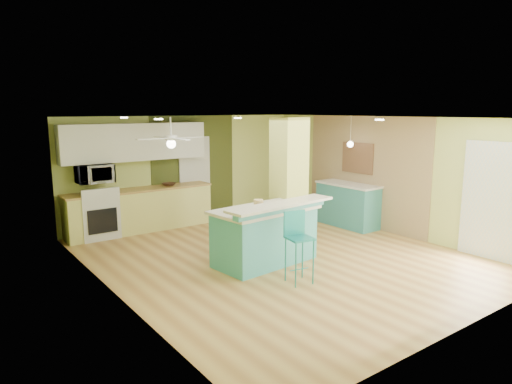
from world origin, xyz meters
TOP-DOWN VIEW (x-y plane):
  - floor at (0.00, 0.00)m, footprint 6.00×7.00m
  - ceiling at (0.00, 0.00)m, footprint 6.00×7.00m
  - wall_back at (0.00, 3.50)m, footprint 6.00×0.01m
  - wall_front at (0.00, -3.50)m, footprint 6.00×0.01m
  - wall_left at (-3.00, 0.00)m, footprint 0.01×7.00m
  - wall_right at (3.00, 0.00)m, footprint 0.01×7.00m
  - wood_panel at (2.99, 0.60)m, footprint 0.02×3.40m
  - olive_accent at (0.20, 3.49)m, footprint 2.20×0.02m
  - interior_door at (0.20, 3.46)m, footprint 0.82×0.05m
  - french_door at (2.97, -2.30)m, footprint 0.04×1.08m
  - column at (0.65, 0.50)m, footprint 0.55×0.55m
  - kitchen_run at (-1.30, 3.20)m, footprint 3.25×0.63m
  - stove at (-2.25, 3.19)m, footprint 0.76×0.66m
  - upper_cabinets at (-1.30, 3.32)m, footprint 3.20×0.34m
  - microwave at (-2.25, 3.20)m, footprint 0.70×0.48m
  - ceiling_fan at (-1.10, 2.00)m, footprint 1.41×1.41m
  - pendant_lamp at (2.65, 0.75)m, footprint 0.14×0.14m
  - wall_decor at (2.96, 0.80)m, footprint 0.03×0.90m
  - peninsula at (-0.41, -0.13)m, footprint 2.14×1.30m
  - bar_stool at (-0.54, -1.11)m, footprint 0.43×0.43m
  - side_counter at (2.70, 0.80)m, footprint 0.65×1.53m
  - fruit_bowl at (-0.63, 3.17)m, footprint 0.38×0.38m
  - canister at (-0.58, -0.17)m, footprint 0.16×0.16m

SIDE VIEW (x-z plane):
  - floor at x=0.00m, z-range -0.01..0.00m
  - stove at x=-2.25m, z-range -0.08..1.00m
  - kitchen_run at x=-1.30m, z-range 0.00..0.94m
  - side_counter at x=2.70m, z-range 0.00..0.99m
  - peninsula at x=-0.41m, z-range -0.04..1.08m
  - bar_stool at x=-0.54m, z-range 0.19..1.30m
  - fruit_bowl at x=-0.63m, z-range 0.94..1.01m
  - interior_door at x=0.20m, z-range 0.00..2.00m
  - french_door at x=2.97m, z-range 0.00..2.10m
  - canister at x=-0.58m, z-range 0.98..1.15m
  - wall_back at x=0.00m, z-range 0.00..2.50m
  - wall_front at x=0.00m, z-range 0.00..2.50m
  - wall_left at x=-3.00m, z-range 0.00..2.50m
  - wall_right at x=3.00m, z-range 0.00..2.50m
  - wood_panel at x=2.99m, z-range 0.00..2.50m
  - olive_accent at x=0.20m, z-range 0.00..2.50m
  - column at x=0.65m, z-range 0.00..2.50m
  - microwave at x=-2.25m, z-range 1.16..1.55m
  - wall_decor at x=2.96m, z-range 1.20..1.90m
  - pendant_lamp at x=2.65m, z-range 1.54..2.23m
  - upper_cabinets at x=-1.30m, z-range 1.55..2.35m
  - ceiling_fan at x=-1.10m, z-range 1.77..2.38m
  - ceiling at x=0.00m, z-range 2.50..2.51m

